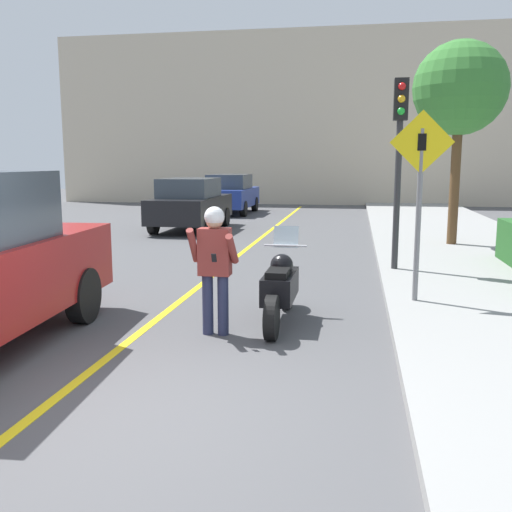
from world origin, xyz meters
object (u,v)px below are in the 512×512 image
Objects in this scene: traffic_light at (399,138)px; street_tree at (460,90)px; motorcycle at (280,288)px; parked_car_blue at (230,194)px; parked_car_black at (191,204)px; crossing_sign at (420,188)px; person_biker at (215,258)px.

traffic_light is 4.32m from street_tree.
motorcycle is 0.51× the size of parked_car_blue.
street_tree is 12.32m from parked_car_blue.
motorcycle is 0.51× the size of parked_car_black.
motorcycle is 2.53m from crossing_sign.
motorcycle is 0.60× the size of traffic_light.
parked_car_black is at bearing 123.74° from crossing_sign.
crossing_sign is 6.87m from street_tree.
crossing_sign is 0.56× the size of street_tree.
traffic_light reaches higher than person_biker.
parked_car_black is at bearing 159.27° from street_tree.
crossing_sign is at bearing -86.97° from traffic_light.
person_biker is at bearing -146.69° from crossing_sign.
parked_car_black is at bearing -89.55° from parked_car_blue.
traffic_light reaches higher than crossing_sign.
parked_car_blue is at bearing 115.41° from traffic_light.
person_biker is 0.39× the size of parked_car_black.
motorcycle is at bearing 43.41° from person_biker.
parked_car_blue is at bearing 101.87° from person_biker.
street_tree is (1.64, 3.77, 1.30)m from traffic_light.
parked_car_black is (-6.06, 6.69, -1.78)m from traffic_light.
street_tree reaches higher than person_biker.
street_tree is 1.18× the size of parked_car_black.
parked_car_black is (-3.56, 11.00, -0.14)m from person_biker.
crossing_sign is 0.66× the size of parked_car_blue.
motorcycle is 11.17m from parked_car_black.
parked_car_black reaches higher than person_biker.
parked_car_blue is at bearing 104.79° from motorcycle.
person_biker is 3.26m from crossing_sign.
traffic_light is at bearing -47.84° from parked_car_black.
motorcycle is at bearing -115.90° from traffic_light.
street_tree is (4.14, 8.09, 2.93)m from person_biker.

